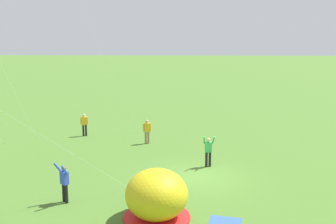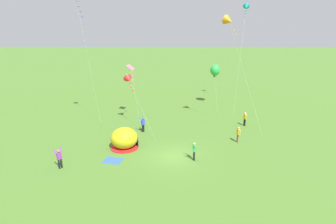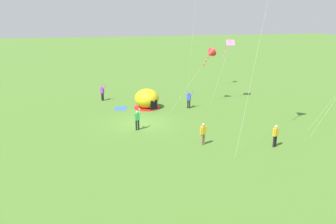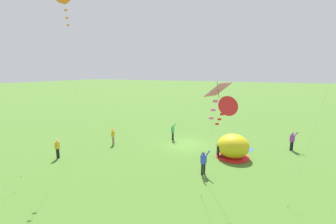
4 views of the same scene
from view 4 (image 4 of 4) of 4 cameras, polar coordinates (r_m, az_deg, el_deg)
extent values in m
plane|color=#477028|center=(23.58, 4.53, -8.08)|extent=(300.00, 300.00, 0.00)
ellipsoid|color=gold|center=(20.42, 16.20, -8.30)|extent=(2.70, 2.60, 2.10)
cylinder|color=red|center=(20.76, 16.06, -10.92)|extent=(2.81, 2.81, 0.10)
cube|color=black|center=(20.36, 12.57, -9.67)|extent=(0.39, 0.79, 1.10)
cube|color=#3359A5|center=(23.28, 18.58, -8.83)|extent=(1.92, 1.61, 0.01)
cylinder|color=black|center=(21.96, -26.04, -9.32)|extent=(0.15, 0.15, 0.88)
cylinder|color=black|center=(21.81, -26.33, -9.48)|extent=(0.15, 0.15, 0.88)
cube|color=gold|center=(21.66, -26.34, -7.55)|extent=(0.34, 0.44, 0.60)
sphere|color=beige|center=(21.54, -26.43, -6.45)|extent=(0.22, 0.22, 0.22)
cylinder|color=gold|center=(21.86, -25.98, -7.36)|extent=(0.09, 0.09, 0.58)
cylinder|color=gold|center=(21.46, -26.71, -7.74)|extent=(0.09, 0.09, 0.58)
cylinder|color=#8C7251|center=(23.77, -13.83, -7.10)|extent=(0.15, 0.15, 0.88)
cylinder|color=#8C7251|center=(23.94, -13.65, -6.96)|extent=(0.15, 0.15, 0.88)
cube|color=gold|center=(23.65, -13.81, -5.31)|extent=(0.34, 0.43, 0.60)
sphere|color=tan|center=(23.54, -13.86, -4.30)|extent=(0.22, 0.22, 0.22)
cylinder|color=gold|center=(23.43, -14.04, -5.47)|extent=(0.09, 0.09, 0.58)
cylinder|color=gold|center=(23.87, -13.59, -5.16)|extent=(0.09, 0.09, 0.58)
cylinder|color=black|center=(24.59, 29.03, -7.53)|extent=(0.15, 0.15, 0.88)
cylinder|color=black|center=(24.44, 28.71, -7.60)|extent=(0.15, 0.15, 0.88)
cube|color=purple|center=(24.32, 29.02, -5.90)|extent=(0.44, 0.44, 0.60)
sphere|color=#9E7051|center=(24.21, 29.11, -4.92)|extent=(0.22, 0.22, 0.22)
cylinder|color=purple|center=(24.30, 29.80, -4.85)|extent=(0.36, 0.30, 0.50)
cylinder|color=purple|center=(23.91, 28.95, -5.00)|extent=(0.29, 0.36, 0.50)
cylinder|color=black|center=(24.81, 1.31, -6.06)|extent=(0.15, 0.15, 0.88)
cylinder|color=black|center=(24.63, 1.15, -6.18)|extent=(0.15, 0.15, 0.88)
cube|color=green|center=(24.52, 1.24, -4.46)|extent=(0.27, 0.40, 0.60)
sphere|color=tan|center=(24.41, 1.24, -3.48)|extent=(0.22, 0.22, 0.22)
cylinder|color=green|center=(24.60, 1.78, -3.30)|extent=(0.39, 0.18, 0.50)
cylinder|color=green|center=(24.12, 1.37, -3.58)|extent=(0.38, 0.12, 0.50)
cylinder|color=black|center=(17.05, 9.21, -14.00)|extent=(0.15, 0.15, 0.88)
cylinder|color=black|center=(16.94, 8.64, -14.14)|extent=(0.15, 0.15, 0.88)
cube|color=blue|center=(16.70, 9.00, -11.76)|extent=(0.42, 0.45, 0.60)
sphere|color=brown|center=(16.55, 9.04, -10.38)|extent=(0.22, 0.22, 0.22)
cylinder|color=blue|center=(16.57, 10.11, -10.26)|extent=(0.37, 0.26, 0.50)
cylinder|color=blue|center=(16.28, 8.58, -10.60)|extent=(0.32, 0.34, 0.50)
cylinder|color=silver|center=(11.71, 10.14, -10.25)|extent=(1.39, 2.86, 6.67)
cylinder|color=brown|center=(14.54, 8.45, -20.34)|extent=(0.03, 0.03, 0.06)
cube|color=pink|center=(9.46, 12.59, 5.56)|extent=(1.02, 1.13, 0.59)
cylinder|color=#332314|center=(9.46, 12.59, 5.62)|extent=(0.23, 0.44, 0.61)
cube|color=pink|center=(9.91, 11.92, 2.74)|extent=(0.21, 0.12, 0.12)
cube|color=pink|center=(10.32, 11.41, 0.53)|extent=(0.21, 0.14, 0.12)
cube|color=pink|center=(10.74, 10.93, -1.51)|extent=(0.21, 0.13, 0.12)
cylinder|color=silver|center=(21.28, -22.45, 6.09)|extent=(3.79, 4.41, 12.30)
cylinder|color=brown|center=(25.23, -20.76, -7.43)|extent=(0.03, 0.03, 0.06)
cone|color=orange|center=(19.01, -24.90, 24.26)|extent=(1.62, 1.63, 1.31)
cube|color=orange|center=(19.28, -24.57, 22.45)|extent=(0.17, 0.19, 0.12)
cube|color=orange|center=(19.53, -24.30, 20.96)|extent=(0.20, 0.15, 0.12)
cube|color=orange|center=(19.78, -24.05, 19.50)|extent=(0.20, 0.16, 0.12)
cylinder|color=brown|center=(17.44, -34.33, -16.65)|extent=(0.03, 0.03, 0.06)
cylinder|color=silver|center=(15.95, 9.44, -6.79)|extent=(3.66, 6.02, 5.54)
cylinder|color=brown|center=(20.07, 6.44, -11.37)|extent=(0.03, 0.03, 0.06)
cone|color=red|center=(12.07, 14.34, 1.02)|extent=(1.50, 1.54, 1.28)
cube|color=red|center=(12.56, 13.55, -0.54)|extent=(0.20, 0.15, 0.12)
cube|color=red|center=(12.97, 12.92, -1.79)|extent=(0.21, 0.14, 0.12)
cube|color=red|center=(13.39, 12.33, -2.97)|extent=(0.21, 0.14, 0.12)
cylinder|color=silver|center=(12.35, 36.45, 7.63)|extent=(2.24, 1.87, 14.53)
cylinder|color=brown|center=(15.04, 28.17, -20.40)|extent=(0.03, 0.03, 0.06)
cylinder|color=brown|center=(19.70, -33.23, -13.49)|extent=(0.03, 0.03, 0.06)
camera|label=1|loc=(23.89, 56.86, 5.59)|focal=42.00mm
camera|label=2|loc=(44.06, 15.47, 15.16)|focal=28.00mm
camera|label=3|loc=(45.12, -28.60, 11.45)|focal=35.00mm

